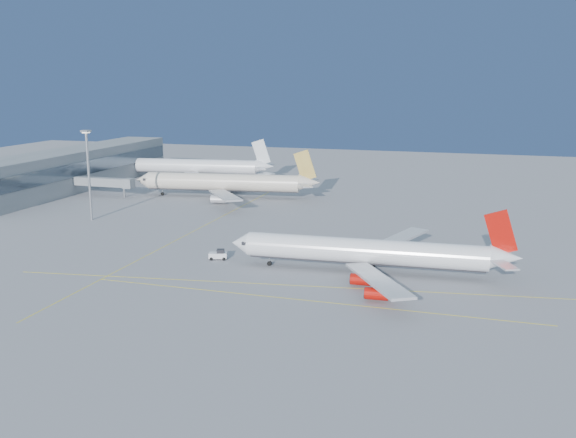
% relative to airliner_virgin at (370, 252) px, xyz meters
% --- Properties ---
extents(ground, '(500.00, 500.00, 0.00)m').
position_rel_airliner_virgin_xyz_m(ground, '(-13.73, -7.23, -4.71)').
color(ground, slate).
rests_on(ground, ground).
extents(terminal, '(18.40, 110.00, 15.00)m').
position_rel_airliner_virgin_xyz_m(terminal, '(-128.66, 77.77, 2.81)').
color(terminal, gray).
rests_on(terminal, ground).
extents(jet_bridge, '(23.60, 3.60, 6.90)m').
position_rel_airliner_virgin_xyz_m(jet_bridge, '(-106.84, 64.77, 0.47)').
color(jet_bridge, gray).
rests_on(jet_bridge, ground).
extents(taxiway_lines, '(118.86, 140.00, 0.02)m').
position_rel_airliner_virgin_xyz_m(taxiway_lines, '(-28.44, -0.89, -4.70)').
color(taxiway_lines, yellow).
rests_on(taxiway_lines, ground).
extents(airliner_virgin, '(63.25, 56.79, 15.61)m').
position_rel_airliner_virgin_xyz_m(airliner_virgin, '(0.00, 0.00, 0.00)').
color(airliner_virgin, white).
rests_on(airliner_virgin, ground).
extents(airliner_etihad, '(67.42, 61.76, 17.61)m').
position_rel_airliner_virgin_xyz_m(airliner_etihad, '(-64.85, 75.95, 0.66)').
color(airliner_etihad, beige).
rests_on(airliner_etihad, ground).
extents(airliner_third, '(64.49, 59.04, 17.30)m').
position_rel_airliner_virgin_xyz_m(airliner_third, '(-92.40, 112.92, 0.53)').
color(airliner_third, white).
rests_on(airliner_third, ground).
extents(pushback_tug, '(4.67, 3.58, 2.38)m').
position_rel_airliner_virgin_xyz_m(pushback_tug, '(-35.97, 0.38, -3.60)').
color(pushback_tug, white).
rests_on(pushback_tug, ground).
extents(light_mast, '(2.32, 2.32, 26.87)m').
position_rel_airliner_virgin_xyz_m(light_mast, '(-89.44, 29.06, 11.15)').
color(light_mast, gray).
rests_on(light_mast, ground).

